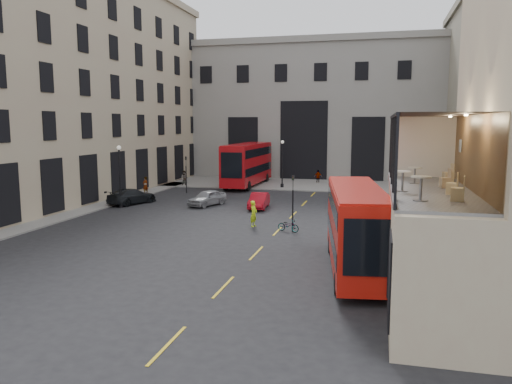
% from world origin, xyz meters
% --- Properties ---
extents(ground, '(140.00, 140.00, 0.00)m').
position_xyz_m(ground, '(0.00, 0.00, 0.00)').
color(ground, black).
rests_on(ground, ground).
extents(host_frontage, '(3.00, 11.00, 4.50)m').
position_xyz_m(host_frontage, '(6.50, 0.00, 2.25)').
color(host_frontage, tan).
rests_on(host_frontage, ground).
extents(cafe_floor, '(3.00, 10.00, 0.10)m').
position_xyz_m(cafe_floor, '(6.50, 0.00, 4.55)').
color(cafe_floor, slate).
rests_on(cafe_floor, host_frontage).
extents(building_left, '(14.60, 50.60, 22.00)m').
position_xyz_m(building_left, '(-26.96, 20.00, 11.38)').
color(building_left, tan).
rests_on(building_left, ground).
extents(gateway, '(35.00, 10.60, 18.00)m').
position_xyz_m(gateway, '(-5.00, 47.99, 9.39)').
color(gateway, gray).
rests_on(gateway, ground).
extents(pavement_far, '(40.00, 12.00, 0.12)m').
position_xyz_m(pavement_far, '(-6.00, 38.00, 0.06)').
color(pavement_far, slate).
rests_on(pavement_far, ground).
extents(pavement_left, '(8.00, 48.00, 0.12)m').
position_xyz_m(pavement_left, '(-22.00, 12.00, 0.06)').
color(pavement_left, slate).
rests_on(pavement_left, ground).
extents(traffic_light_near, '(0.16, 0.20, 3.80)m').
position_xyz_m(traffic_light_near, '(-1.00, 12.00, 2.42)').
color(traffic_light_near, black).
rests_on(traffic_light_near, ground).
extents(traffic_light_far, '(0.16, 0.20, 3.80)m').
position_xyz_m(traffic_light_far, '(-15.00, 28.00, 2.42)').
color(traffic_light_far, black).
rests_on(traffic_light_far, ground).
extents(street_lamp_a, '(0.36, 0.36, 5.33)m').
position_xyz_m(street_lamp_a, '(-17.00, 18.00, 2.39)').
color(street_lamp_a, black).
rests_on(street_lamp_a, ground).
extents(street_lamp_b, '(0.36, 0.36, 5.33)m').
position_xyz_m(street_lamp_b, '(-6.00, 34.00, 2.39)').
color(street_lamp_b, black).
rests_on(street_lamp_b, ground).
extents(bus_near, '(3.74, 10.55, 4.12)m').
position_xyz_m(bus_near, '(3.50, 4.02, 2.31)').
color(bus_near, red).
rests_on(bus_near, ground).
extents(bus_far, '(2.99, 12.26, 4.88)m').
position_xyz_m(bus_far, '(-10.28, 35.10, 2.74)').
color(bus_far, '#A70B10').
rests_on(bus_far, ground).
extents(car_a, '(2.90, 4.34, 1.37)m').
position_xyz_m(car_a, '(-10.15, 20.83, 0.69)').
color(car_a, gray).
rests_on(car_a, ground).
extents(car_b, '(1.69, 4.04, 1.30)m').
position_xyz_m(car_b, '(-5.39, 20.55, 0.65)').
color(car_b, '#AD0A17').
rests_on(car_b, ground).
extents(car_c, '(3.48, 5.20, 1.40)m').
position_xyz_m(car_c, '(-17.00, 19.97, 0.70)').
color(car_c, black).
rests_on(car_c, ground).
extents(bicycle, '(1.66, 1.05, 0.82)m').
position_xyz_m(bicycle, '(-1.28, 11.99, 0.41)').
color(bicycle, gray).
rests_on(bicycle, ground).
extents(cyclist, '(0.56, 0.74, 1.82)m').
position_xyz_m(cyclist, '(-3.94, 13.01, 0.91)').
color(cyclist, '#BDE918').
rests_on(cyclist, ground).
extents(pedestrian_a, '(0.97, 0.82, 1.79)m').
position_xyz_m(pedestrian_a, '(-17.27, 33.10, 0.89)').
color(pedestrian_a, gray).
rests_on(pedestrian_a, ground).
extents(pedestrian_b, '(1.13, 1.12, 1.56)m').
position_xyz_m(pedestrian_b, '(-9.28, 33.55, 0.78)').
color(pedestrian_b, gray).
rests_on(pedestrian_b, ground).
extents(pedestrian_c, '(0.97, 0.43, 1.62)m').
position_xyz_m(pedestrian_c, '(-2.64, 39.41, 0.81)').
color(pedestrian_c, gray).
rests_on(pedestrian_c, ground).
extents(pedestrian_d, '(0.81, 1.04, 1.86)m').
position_xyz_m(pedestrian_d, '(7.07, 34.29, 0.93)').
color(pedestrian_d, gray).
rests_on(pedestrian_d, ground).
extents(pedestrian_e, '(0.63, 0.77, 1.81)m').
position_xyz_m(pedestrian_e, '(-18.63, 25.94, 0.91)').
color(pedestrian_e, gray).
rests_on(pedestrian_e, ground).
extents(cafe_table_near, '(0.66, 0.66, 0.83)m').
position_xyz_m(cafe_table_near, '(5.88, -2.91, 5.15)').
color(cafe_table_near, beige).
rests_on(cafe_table_near, cafe_floor).
extents(cafe_table_mid, '(0.62, 0.62, 0.78)m').
position_xyz_m(cafe_table_mid, '(5.39, -0.56, 5.12)').
color(cafe_table_mid, white).
rests_on(cafe_table_mid, cafe_floor).
extents(cafe_table_far, '(0.56, 0.56, 0.70)m').
position_xyz_m(cafe_table_far, '(6.00, 2.21, 5.06)').
color(cafe_table_far, beige).
rests_on(cafe_table_far, cafe_floor).
extents(cafe_chair_a, '(0.48, 0.48, 0.85)m').
position_xyz_m(cafe_chair_a, '(7.09, -2.67, 4.86)').
color(cafe_chair_a, tan).
rests_on(cafe_chair_a, cafe_floor).
extents(cafe_chair_b, '(0.47, 0.47, 0.81)m').
position_xyz_m(cafe_chair_b, '(7.12, -1.03, 4.85)').
color(cafe_chair_b, tan).
rests_on(cafe_chair_b, cafe_floor).
extents(cafe_chair_c, '(0.46, 0.46, 0.77)m').
position_xyz_m(cafe_chair_c, '(7.11, 0.92, 4.83)').
color(cafe_chair_c, tan).
rests_on(cafe_chair_c, cafe_floor).
extents(cafe_chair_d, '(0.48, 0.48, 0.81)m').
position_xyz_m(cafe_chair_d, '(7.50, 3.22, 4.84)').
color(cafe_chair_d, tan).
rests_on(cafe_chair_d, cafe_floor).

